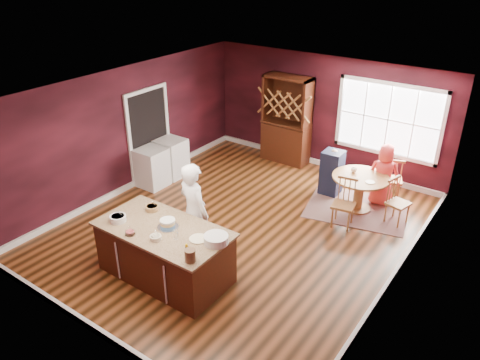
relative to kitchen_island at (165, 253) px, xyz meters
The scene contains 28 objects.
room_shell 2.15m from the kitchen_island, 85.92° to the left, with size 7.00×7.00×7.00m.
window 5.75m from the kitchen_island, 73.15° to the left, with size 2.36×0.10×1.66m, color white, non-canonical shape.
doorway 3.85m from the kitchen_island, 138.11° to the left, with size 0.08×1.26×2.13m, color white, non-canonical shape.
kitchen_island is the anchor object (origin of this frame).
dining_table 4.25m from the kitchen_island, 66.08° to the left, with size 1.14×1.14×0.75m.
baker 0.83m from the kitchen_island, 85.75° to the left, with size 0.65×0.43×1.79m, color white.
layer_cake 0.56m from the kitchen_island, 53.86° to the left, with size 0.34×0.34×0.14m, color silver, non-canonical shape.
bowl_blue 0.94m from the kitchen_island, 160.36° to the right, with size 0.26×0.26×0.10m, color white.
bowl_yellow 0.81m from the kitchen_island, 150.19° to the left, with size 0.22×0.22×0.08m, color #A08442.
bowl_pink 0.72m from the kitchen_island, 123.87° to the right, with size 0.16×0.16×0.06m, color white.
bowl_olive 0.61m from the kitchen_island, 65.17° to the right, with size 0.18×0.18×0.07m, color beige.
drinking_glass 0.68m from the kitchen_island, 14.89° to the right, with size 0.08×0.08×0.15m, color silver.
dinner_plate 0.83m from the kitchen_island, ahead, with size 0.28×0.28×0.02m, color beige.
white_tub 1.10m from the kitchen_island, ahead, with size 0.37×0.37×0.13m, color white.
stoneware_crock 1.16m from the kitchen_island, 23.61° to the right, with size 0.16×0.16×0.19m, color brown.
toy_figurine 0.87m from the kitchen_island, 16.50° to the right, with size 0.05×0.05×0.08m, color #E1AF06, non-canonical shape.
rug 4.27m from the kitchen_island, 66.08° to the left, with size 2.00×1.54×0.01m, color brown.
chair_east 4.60m from the kitchen_island, 56.35° to the left, with size 0.39×0.38×0.94m, color brown, non-canonical shape.
chair_south 3.55m from the kitchen_island, 61.02° to the left, with size 0.41×0.39×0.99m, color #9D5B34, non-canonical shape.
chair_north 5.16m from the kitchen_island, 65.88° to the left, with size 0.42×0.40×1.01m, color brown, non-canonical shape.
seated_woman 4.84m from the kitchen_island, 65.33° to the left, with size 0.65×0.43×1.34m, color #EA3E3B.
high_chair 4.32m from the kitchen_island, 77.32° to the left, with size 0.42×0.42×1.03m, color black, non-canonical shape.
toddler 4.36m from the kitchen_island, 77.06° to the left, with size 0.18×0.14×0.26m, color #8CA5BF, non-canonical shape.
table_plate 4.24m from the kitchen_island, 62.24° to the left, with size 0.18×0.18×0.01m, color beige.
table_cup 4.29m from the kitchen_island, 69.11° to the left, with size 0.12×0.12×0.09m, color white.
hutch 5.25m from the kitchen_island, 98.35° to the left, with size 1.18×0.49×2.16m, color black.
washer 3.34m from the kitchen_island, 138.42° to the left, with size 0.61×0.59×0.88m, color white.
dryer 3.80m from the kitchen_island, 131.18° to the left, with size 0.62×0.60×0.90m, color white.
Camera 1 is at (4.46, -6.33, 4.91)m, focal length 35.00 mm.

